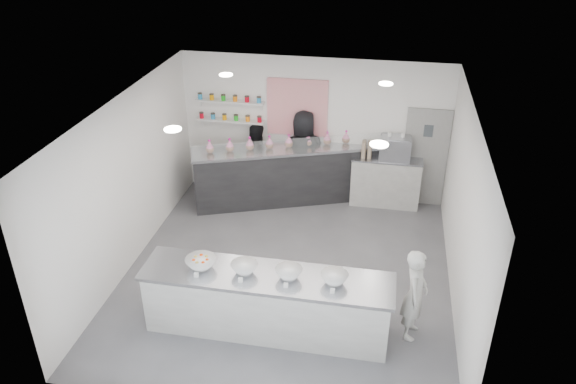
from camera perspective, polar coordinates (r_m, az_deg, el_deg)
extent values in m
plane|color=#515156|center=(9.83, -0.10, -8.29)|extent=(6.00, 6.00, 0.00)
plane|color=white|center=(8.38, -0.12, 8.38)|extent=(6.00, 6.00, 0.00)
plane|color=white|center=(11.69, 2.64, 6.42)|extent=(5.50, 0.00, 5.50)
plane|color=white|center=(9.84, -16.05, 0.84)|extent=(0.00, 6.00, 6.00)
plane|color=white|center=(8.98, 17.41, -2.16)|extent=(0.00, 6.00, 6.00)
cube|color=gray|center=(11.77, 13.74, 3.38)|extent=(0.88, 0.04, 2.10)
cube|color=#D83045|center=(11.55, 0.94, 8.57)|extent=(1.25, 0.03, 1.20)
cube|color=silver|center=(11.91, -5.84, 7.24)|extent=(1.45, 0.22, 0.04)
cube|color=silver|center=(11.76, -5.94, 9.15)|extent=(1.45, 0.22, 0.04)
cylinder|color=white|center=(7.88, -11.63, 6.27)|extent=(0.24, 0.24, 0.02)
cylinder|color=white|center=(7.33, 9.24, 4.80)|extent=(0.24, 0.24, 0.02)
cylinder|color=white|center=(10.19, -6.32, 11.76)|extent=(0.24, 0.24, 0.02)
cylinder|color=white|center=(9.78, 9.91, 10.79)|extent=(0.24, 0.24, 0.02)
cube|color=#999994|center=(8.43, -2.14, -11.17)|extent=(3.67, 0.84, 1.00)
cube|color=black|center=(11.74, 0.09, 1.82)|extent=(3.97, 2.09, 1.23)
cube|color=white|center=(11.10, 0.41, 4.64)|extent=(3.66, 1.40, 0.34)
cube|color=#999994|center=(11.80, 9.85, 1.04)|extent=(1.43, 0.45, 1.06)
cube|color=#93969E|center=(11.47, 10.82, 4.38)|extent=(0.62, 0.43, 0.47)
imported|color=beige|center=(8.41, 12.77, -10.11)|extent=(0.43, 0.58, 1.46)
imported|color=black|center=(12.04, -3.33, 3.37)|extent=(0.87, 0.74, 1.57)
imported|color=black|center=(11.77, 1.60, 3.77)|extent=(1.06, 0.81, 1.93)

